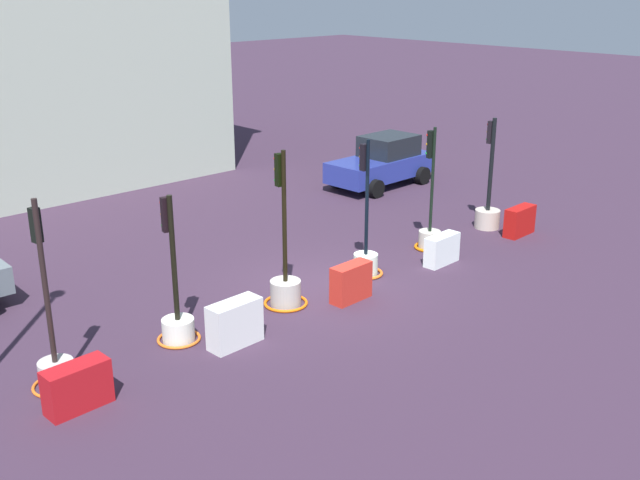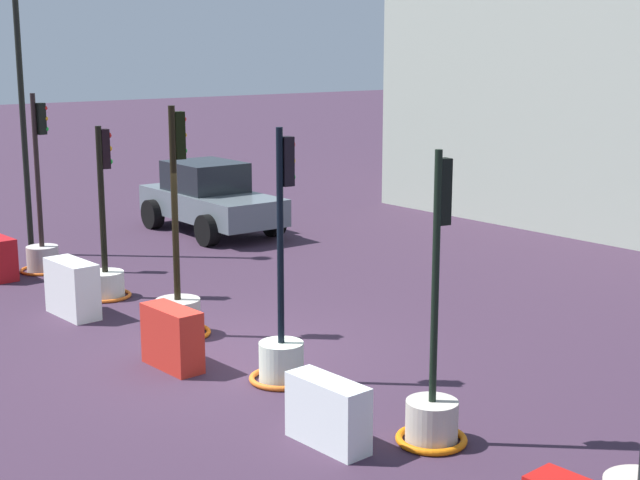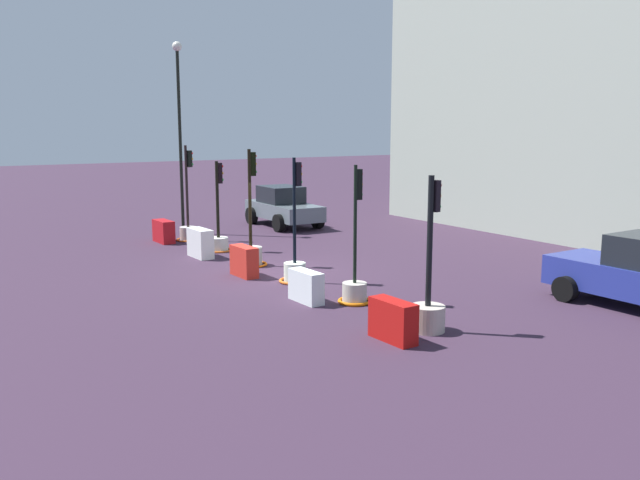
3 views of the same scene
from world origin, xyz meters
TOP-DOWN VIEW (x-y plane):
  - ground_plane at (0.00, 0.00)m, footprint 120.00×120.00m
  - traffic_light_0 at (-6.52, 0.07)m, footprint 0.90×0.90m
  - traffic_light_1 at (-3.96, 0.15)m, footprint 0.88×0.88m
  - traffic_light_2 at (-1.26, 0.02)m, footprint 0.98×0.98m
  - traffic_light_3 at (1.33, 0.05)m, footprint 0.86×0.86m
  - traffic_light_4 at (3.93, 0.17)m, footprint 0.80×0.80m
  - construction_barrier_1 at (-3.26, -0.79)m, footprint 1.12×0.49m
  - construction_barrier_2 at (-0.04, -0.81)m, footprint 1.02×0.43m
  - construction_barrier_3 at (3.26, -0.77)m, footprint 1.06×0.41m
  - car_grey_saloon at (-7.81, 4.76)m, footprint 4.18×2.14m
  - street_lamp_post at (-8.14, 0.49)m, footprint 0.36×0.36m

SIDE VIEW (x-z plane):
  - ground_plane at x=0.00m, z-range 0.00..0.00m
  - construction_barrier_3 at x=3.26m, z-range 0.00..0.76m
  - construction_barrier_2 at x=-0.04m, z-range 0.00..0.85m
  - construction_barrier_1 at x=-3.26m, z-range 0.00..0.92m
  - traffic_light_4 at x=3.93m, z-range -1.15..2.12m
  - traffic_light_2 at x=-1.26m, z-range -1.24..2.24m
  - traffic_light_3 at x=1.33m, z-range -1.17..2.17m
  - traffic_light_1 at x=-3.96m, z-range -1.00..2.01m
  - traffic_light_0 at x=-6.52m, z-range -1.19..2.28m
  - car_grey_saloon at x=-7.81m, z-range -0.01..1.64m
  - street_lamp_post at x=-8.14m, z-range 0.97..8.23m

